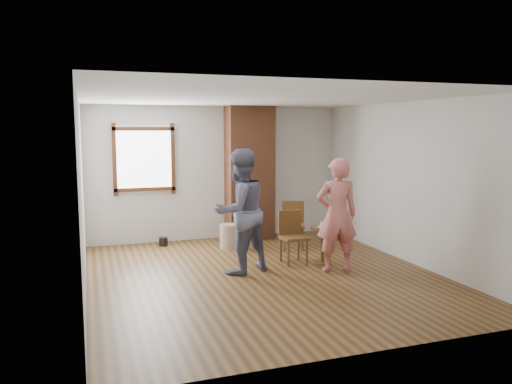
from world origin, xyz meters
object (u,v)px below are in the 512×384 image
man (240,211)px  person_pink (337,215)px  stoneware_crock (229,236)px  dining_chair_left (292,234)px  dining_chair_right (293,222)px  side_table (323,239)px

man → person_pink: bearing=143.5°
stoneware_crock → dining_chair_left: size_ratio=0.52×
dining_chair_right → side_table: size_ratio=1.42×
dining_chair_right → man: man is taller
side_table → man: 1.50m
dining_chair_left → person_pink: size_ratio=0.49×
dining_chair_right → man: size_ratio=0.46×
stoneware_crock → side_table: bearing=-52.3°
man → dining_chair_left: bearing=175.0°
side_table → person_pink: 0.65m
stoneware_crock → dining_chair_right: size_ratio=0.52×
man → person_pink: 1.47m
person_pink → stoneware_crock: bearing=-47.5°
dining_chair_right → person_pink: (0.03, -1.59, 0.39)m
stoneware_crock → dining_chair_right: 1.19m
stoneware_crock → dining_chair_left: dining_chair_left is taller
dining_chair_left → dining_chair_right: 1.00m
dining_chair_right → man: bearing=-118.2°
dining_chair_right → person_pink: 1.64m
dining_chair_right → man: 1.86m
side_table → stoneware_crock: bearing=127.7°
dining_chair_left → side_table: size_ratio=1.41×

